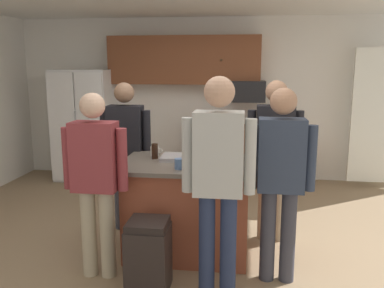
% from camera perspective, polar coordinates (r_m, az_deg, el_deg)
% --- Properties ---
extents(floor, '(7.04, 7.04, 0.00)m').
position_cam_1_polar(floor, '(4.36, -0.89, -14.12)').
color(floor, '#937A5B').
rests_on(floor, ground).
extents(back_wall, '(6.40, 0.10, 2.60)m').
position_cam_1_polar(back_wall, '(6.75, 2.53, 6.32)').
color(back_wall, white).
rests_on(back_wall, ground).
extents(french_door_window_panel, '(0.90, 0.06, 2.00)m').
position_cam_1_polar(french_door_window_panel, '(6.67, 25.10, 3.50)').
color(french_door_window_panel, white).
rests_on(french_door_window_panel, ground).
extents(cabinet_run_upper, '(2.40, 0.38, 0.75)m').
position_cam_1_polar(cabinet_run_upper, '(6.58, -1.12, 11.65)').
color(cabinet_run_upper, brown).
extents(cabinet_run_lower, '(1.80, 0.63, 0.90)m').
position_cam_1_polar(cabinet_run_lower, '(6.54, 7.47, -1.46)').
color(cabinet_run_lower, brown).
rests_on(cabinet_run_lower, ground).
extents(refrigerator, '(0.90, 0.76, 1.78)m').
position_cam_1_polar(refrigerator, '(6.86, -14.71, 2.59)').
color(refrigerator, white).
rests_on(refrigerator, ground).
extents(microwave_over_range, '(0.56, 0.40, 0.32)m').
position_cam_1_polar(microwave_over_range, '(6.42, 7.69, 7.32)').
color(microwave_over_range, black).
extents(kitchen_island, '(1.30, 0.91, 0.93)m').
position_cam_1_polar(kitchen_island, '(4.07, -0.55, -8.84)').
color(kitchen_island, '#9E4C33').
rests_on(kitchen_island, ground).
extents(person_guest_left, '(0.57, 0.23, 1.77)m').
position_cam_1_polar(person_guest_left, '(3.15, 3.70, -4.10)').
color(person_guest_left, '#232D4C').
rests_on(person_guest_left, ground).
extents(person_host_foreground, '(0.57, 0.22, 1.67)m').
position_cam_1_polar(person_host_foreground, '(4.58, -9.24, -0.35)').
color(person_host_foreground, '#383842').
rests_on(person_host_foreground, ground).
extents(person_elder_center, '(0.57, 0.22, 1.70)m').
position_cam_1_polar(person_elder_center, '(4.32, 11.44, -0.82)').
color(person_elder_center, tan).
rests_on(person_elder_center, ground).
extents(person_guest_right, '(0.57, 0.22, 1.67)m').
position_cam_1_polar(person_guest_right, '(3.49, 12.28, -3.99)').
color(person_guest_right, '#383842').
rests_on(person_guest_right, ground).
extents(person_guest_by_door, '(0.57, 0.22, 1.63)m').
position_cam_1_polar(person_guest_by_door, '(3.59, -13.35, -4.09)').
color(person_guest_by_door, tan).
rests_on(person_guest_by_door, ground).
extents(glass_dark_ale, '(0.06, 0.06, 0.15)m').
position_cam_1_polar(glass_dark_ale, '(4.09, -5.24, -1.01)').
color(glass_dark_ale, black).
rests_on(glass_dark_ale, kitchen_island).
extents(glass_pilsner, '(0.06, 0.06, 0.16)m').
position_cam_1_polar(glass_pilsner, '(4.05, 5.13, -1.04)').
color(glass_pilsner, black).
rests_on(glass_pilsner, kitchen_island).
extents(glass_stout_tall, '(0.08, 0.08, 0.16)m').
position_cam_1_polar(glass_stout_tall, '(4.13, 3.20, -0.81)').
color(glass_stout_tall, black).
rests_on(glass_stout_tall, kitchen_island).
extents(tumbler_amber, '(0.06, 0.06, 0.16)m').
position_cam_1_polar(tumbler_amber, '(3.64, 1.49, -2.41)').
color(tumbler_amber, black).
rests_on(tumbler_amber, kitchen_island).
extents(mug_ceramic_white, '(0.13, 0.08, 0.10)m').
position_cam_1_polar(mug_ceramic_white, '(3.67, -1.84, -2.78)').
color(mug_ceramic_white, '#4C6B99').
rests_on(mug_ceramic_white, kitchen_island).
extents(glass_short_whisky, '(0.07, 0.07, 0.14)m').
position_cam_1_polar(glass_short_whisky, '(3.86, 3.04, -1.81)').
color(glass_short_whisky, black).
rests_on(glass_short_whisky, kitchen_island).
extents(mug_blue_stoneware, '(0.13, 0.08, 0.10)m').
position_cam_1_polar(mug_blue_stoneware, '(4.22, -5.21, -1.01)').
color(mug_blue_stoneware, white).
rests_on(mug_blue_stoneware, kitchen_island).
extents(serving_tray, '(0.44, 0.30, 0.04)m').
position_cam_1_polar(serving_tray, '(4.03, -1.16, -1.93)').
color(serving_tray, '#B7B7BC').
rests_on(serving_tray, kitchen_island).
extents(trash_bin, '(0.34, 0.34, 0.61)m').
position_cam_1_polar(trash_bin, '(3.51, -6.10, -15.27)').
color(trash_bin, black).
rests_on(trash_bin, ground).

